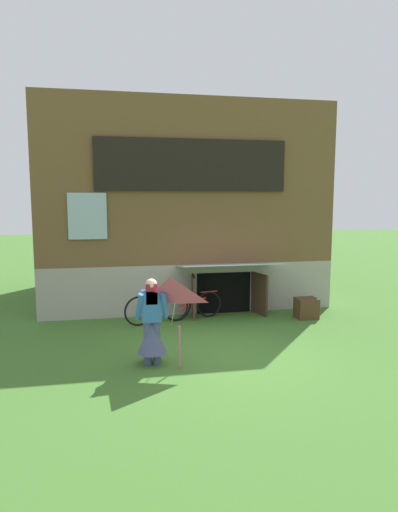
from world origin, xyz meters
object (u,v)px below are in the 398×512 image
object	(u,v)px
bicycle_yellow	(158,308)
person	(152,329)
kite	(170,300)
bicycle_red	(192,305)
wooden_crate	(306,308)

from	to	relation	value
bicycle_yellow	person	bearing A→B (deg)	-112.65
person	kite	distance (m)	0.84
person	bicycle_red	size ratio (longest dim) A/B	1.03
person	bicycle_yellow	size ratio (longest dim) A/B	0.95
bicycle_red	kite	bearing A→B (deg)	-117.60
wooden_crate	person	bearing A→B (deg)	-149.59
bicycle_red	wooden_crate	size ratio (longest dim) A/B	2.95
kite	person	bearing A→B (deg)	119.06
bicycle_red	person	bearing A→B (deg)	-125.12
person	bicycle_red	distance (m)	3.07
bicycle_yellow	wooden_crate	distance (m)	3.65
bicycle_red	bicycle_yellow	bearing A→B (deg)	-176.49
bicycle_red	wooden_crate	xyz separation A→B (m)	(2.78, -0.44, -0.09)
bicycle_red	bicycle_yellow	world-z (taller)	bicycle_yellow
person	bicycle_yellow	distance (m)	2.61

